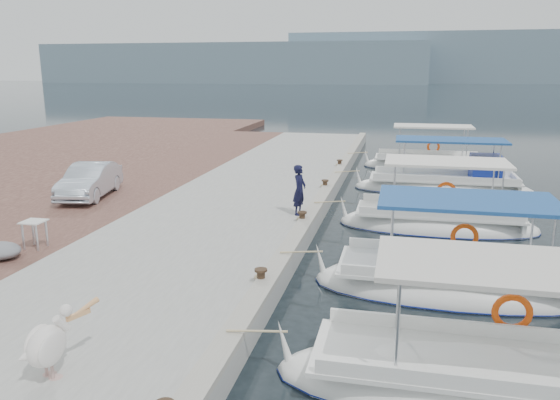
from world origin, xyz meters
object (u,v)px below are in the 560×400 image
object	(u,v)px
fishing_caique_b	(453,286)
fisherman	(300,190)
fishing_caique_c	(437,225)
pelican	(49,344)
fishing_caique_d	(445,187)
fishing_caique_e	(427,166)
parked_car	(90,181)
fishing_caique_a	(499,390)

from	to	relation	value
fishing_caique_b	fisherman	size ratio (longest dim) A/B	4.04
fishing_caique_c	pelican	distance (m)	12.91
fishing_caique_c	fishing_caique_d	size ratio (longest dim) A/B	0.86
fisherman	fishing_caique_e	bearing A→B (deg)	-8.48
fishing_caique_d	fishing_caique_e	bearing A→B (deg)	95.36
parked_car	fishing_caique_c	bearing A→B (deg)	-9.16
fishing_caique_e	parked_car	distance (m)	17.00
fisherman	fishing_caique_c	bearing A→B (deg)	-64.57
fishing_caique_b	parked_car	distance (m)	13.32
fishing_caique_a	fisherman	world-z (taller)	fishing_caique_a
parked_car	fishing_caique_a	bearing A→B (deg)	-46.67
fishing_caique_d	parked_car	size ratio (longest dim) A/B	2.01
fishing_caique_b	parked_car	bearing A→B (deg)	158.06
fishing_caique_d	parked_car	bearing A→B (deg)	-154.87
fishing_caique_a	fishing_caique_e	bearing A→B (deg)	90.85
fishing_caique_d	fishing_caique_e	size ratio (longest dim) A/B	1.13
pelican	parked_car	distance (m)	12.43
fishing_caique_a	parked_car	distance (m)	15.68
pelican	fisherman	xyz separation A→B (m)	(1.92, 10.14, 0.26)
fishing_caique_b	fishing_caique_c	xyz separation A→B (m)	(-0.08, 5.29, 0.00)
fishing_caique_b	fishing_caique_c	distance (m)	5.29
fisherman	fishing_caique_d	bearing A→B (deg)	-24.92
fishing_caique_d	fishing_caique_e	distance (m)	5.61
fishing_caique_a	pelican	distance (m)	6.98
fishing_caique_c	fisherman	world-z (taller)	fishing_caique_c
fishing_caique_b	fishing_caique_d	size ratio (longest dim) A/B	0.88
fishing_caique_a	pelican	world-z (taller)	fishing_caique_a
fishing_caique_c	fisherman	xyz separation A→B (m)	(-4.36, -1.09, 1.18)
fishing_caique_a	fishing_caique_e	distance (m)	20.83
pelican	fisherman	world-z (taller)	fisherman
fishing_caique_c	fishing_caique_e	world-z (taller)	same
fishing_caique_b	fisherman	bearing A→B (deg)	136.59
fishing_caique_c	parked_car	world-z (taller)	fishing_caique_c
pelican	fishing_caique_c	bearing A→B (deg)	60.79
fishing_caique_a	fishing_caique_b	xyz separation A→B (m)	(-0.35, 4.24, -0.00)
fishing_caique_d	fisherman	world-z (taller)	fishing_caique_d
fishing_caique_d	fishing_caique_c	bearing A→B (deg)	-96.40
fishing_caique_b	fisherman	xyz separation A→B (m)	(-4.44, 4.20, 1.18)
fishing_caique_e	fisherman	bearing A→B (deg)	-109.85
fishing_caique_d	parked_car	distance (m)	14.26
fishing_caique_b	pelican	world-z (taller)	fishing_caique_b
fishing_caique_a	fishing_caique_d	bearing A→B (deg)	89.19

